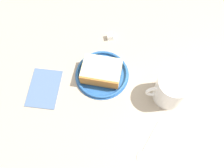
% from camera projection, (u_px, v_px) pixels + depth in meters
% --- Properties ---
extents(ground_plane, '(1.12, 1.12, 0.03)m').
position_uv_depth(ground_plane, '(123.00, 88.00, 0.73)').
color(ground_plane, tan).
extents(small_plate, '(0.17, 0.17, 0.01)m').
position_uv_depth(small_plate, '(102.00, 74.00, 0.73)').
color(small_plate, '#26599E').
rests_on(small_plate, ground_plane).
extents(cake_slice, '(0.13, 0.11, 0.05)m').
position_uv_depth(cake_slice, '(102.00, 72.00, 0.71)').
color(cake_slice, '#9E662D').
rests_on(cake_slice, small_plate).
extents(tea_mug, '(0.11, 0.09, 0.10)m').
position_uv_depth(tea_mug, '(171.00, 89.00, 0.66)').
color(tea_mug, white).
rests_on(tea_mug, ground_plane).
extents(teaspoon, '(0.03, 0.13, 0.01)m').
position_uv_depth(teaspoon, '(145.00, 149.00, 0.64)').
color(teaspoon, silver).
rests_on(teaspoon, ground_plane).
extents(folded_napkin, '(0.12, 0.15, 0.01)m').
position_uv_depth(folded_napkin, '(44.00, 88.00, 0.71)').
color(folded_napkin, slate).
rests_on(folded_napkin, ground_plane).
extents(sugar_cube, '(0.03, 0.03, 0.02)m').
position_uv_depth(sugar_cube, '(110.00, 36.00, 0.78)').
color(sugar_cube, white).
rests_on(sugar_cube, ground_plane).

